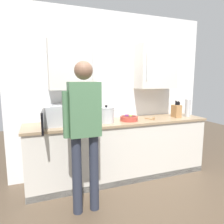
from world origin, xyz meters
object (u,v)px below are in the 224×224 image
at_px(thermos_flask, 188,108).
at_px(stock_pot, 106,115).
at_px(fruit_bowl, 129,118).
at_px(knife_block, 176,111).
at_px(microwave_oven, 62,115).
at_px(person_figure, 84,125).
at_px(wooden_spoon, 152,118).

distance_m(thermos_flask, stock_pot, 1.47).
distance_m(fruit_bowl, knife_block, 0.88).
bearing_deg(fruit_bowl, knife_block, 0.64).
bearing_deg(microwave_oven, stock_pot, -8.50).
distance_m(thermos_flask, fruit_bowl, 1.10).
distance_m(stock_pot, person_figure, 0.75).
distance_m(microwave_oven, fruit_bowl, 1.00).
distance_m(wooden_spoon, stock_pot, 0.80).
height_order(microwave_oven, fruit_bowl, microwave_oven).
relative_size(wooden_spoon, person_figure, 0.11).
xyz_separation_m(microwave_oven, person_figure, (0.16, -0.68, -0.01)).
bearing_deg(microwave_oven, knife_block, -2.23).
height_order(microwave_oven, thermos_flask, thermos_flask).
height_order(thermos_flask, stock_pot, thermos_flask).
relative_size(stock_pot, person_figure, 0.19).
xyz_separation_m(microwave_oven, stock_pot, (0.62, -0.09, -0.02)).
bearing_deg(fruit_bowl, microwave_oven, 175.23).
xyz_separation_m(fruit_bowl, knife_block, (0.88, 0.01, 0.06)).
bearing_deg(wooden_spoon, microwave_oven, 177.51).
xyz_separation_m(fruit_bowl, stock_pot, (-0.37, -0.01, 0.07)).
distance_m(microwave_oven, thermos_flask, 2.09).
bearing_deg(stock_pot, thermos_flask, 0.04).
bearing_deg(person_figure, microwave_oven, 103.29).
relative_size(microwave_oven, knife_block, 2.79).
bearing_deg(stock_pot, fruit_bowl, 1.64).
distance_m(fruit_bowl, stock_pot, 0.38).
bearing_deg(thermos_flask, wooden_spoon, 177.39).
relative_size(fruit_bowl, wooden_spoon, 1.38).
bearing_deg(fruit_bowl, wooden_spoon, 2.89).
height_order(stock_pot, knife_block, knife_block).
bearing_deg(person_figure, stock_pot, 51.98).
height_order(fruit_bowl, wooden_spoon, fruit_bowl).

